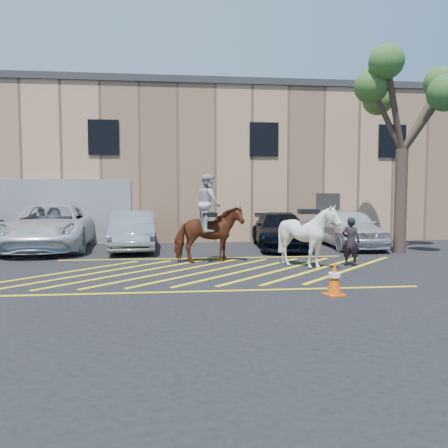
{
  "coord_description": "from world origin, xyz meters",
  "views": [
    {
      "loc": [
        -0.83,
        -12.41,
        2.19
      ],
      "look_at": [
        0.5,
        0.2,
        1.3
      ],
      "focal_mm": 35.0,
      "sensor_mm": 36.0,
      "label": 1
    }
  ],
  "objects": [
    {
      "name": "handler",
      "position": [
        4.35,
        0.21,
        0.74
      ],
      "size": [
        0.65,
        0.6,
        1.49
      ],
      "primitive_type": "imported",
      "rotation": [
        0.0,
        0.0,
        2.55
      ],
      "color": "black",
      "rests_on": "ground"
    },
    {
      "name": "car_blue_suv",
      "position": [
        3.25,
        4.76,
        0.71
      ],
      "size": [
        2.38,
        5.02,
        1.41
      ],
      "primitive_type": "imported",
      "rotation": [
        0.0,
        0.0,
        -0.08
      ],
      "color": "black",
      "rests_on": "ground"
    },
    {
      "name": "warehouse",
      "position": [
        -0.01,
        11.99,
        3.65
      ],
      "size": [
        32.42,
        10.2,
        7.3
      ],
      "color": "tan",
      "rests_on": "ground"
    },
    {
      "name": "car_white_pickup",
      "position": [
        -5.77,
        5.18,
        0.89
      ],
      "size": [
        3.41,
        6.6,
        1.78
      ],
      "primitive_type": "imported",
      "rotation": [
        0.0,
        0.0,
        0.07
      ],
      "color": "silver",
      "rests_on": "ground"
    },
    {
      "name": "car_silver_sedan",
      "position": [
        -2.59,
        4.72,
        0.76
      ],
      "size": [
        1.98,
        4.73,
        1.52
      ],
      "primitive_type": "imported",
      "rotation": [
        0.0,
        0.0,
        0.08
      ],
      "color": "#949CA2",
      "rests_on": "ground"
    },
    {
      "name": "tree",
      "position": [
        7.24,
        2.77,
        5.69
      ],
      "size": [
        3.99,
        4.37,
        7.31
      ],
      "color": "#4B392D",
      "rests_on": "ground"
    },
    {
      "name": "mounted_bay",
      "position": [
        0.12,
        1.3,
        1.13
      ],
      "size": [
        2.24,
        1.26,
        2.81
      ],
      "color": "#5C2915",
      "rests_on": "ground"
    },
    {
      "name": "traffic_cone",
      "position": [
        2.5,
        -3.44,
        0.37
      ],
      "size": [
        0.47,
        0.47,
        0.73
      ],
      "color": "#EE4F09",
      "rests_on": "ground"
    },
    {
      "name": "ground",
      "position": [
        0.0,
        0.0,
        0.0
      ],
      "size": [
        90.0,
        90.0,
        0.0
      ],
      "primitive_type": "plane",
      "color": "black",
      "rests_on": "ground"
    },
    {
      "name": "saddled_white",
      "position": [
        2.98,
        0.08,
        0.94
      ],
      "size": [
        1.57,
        1.75,
        1.86
      ],
      "color": "silver",
      "rests_on": "ground"
    },
    {
      "name": "car_white_suv",
      "position": [
        6.08,
        4.7,
        0.8
      ],
      "size": [
        2.12,
        4.8,
        1.61
      ],
      "primitive_type": "imported",
      "rotation": [
        0.0,
        0.0,
        -0.05
      ],
      "color": "white",
      "rests_on": "ground"
    },
    {
      "name": "hatching_zone",
      "position": [
        -0.0,
        -0.3,
        0.01
      ],
      "size": [
        12.6,
        5.12,
        0.01
      ],
      "color": "yellow",
      "rests_on": "ground"
    }
  ]
}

